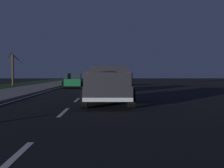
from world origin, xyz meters
TOP-DOWN VIEW (x-y plane):
  - ground at (27.00, 0.00)m, footprint 144.00×144.00m
  - sidewalk_shoulder at (27.00, 5.70)m, footprint 108.00×4.00m
  - lane_markings at (29.28, 2.51)m, footprint 108.00×3.54m
  - pickup_truck at (12.93, -1.75)m, footprint 5.46×2.35m
  - sedan_white at (22.52, -1.56)m, footprint 4.42×2.05m
  - sedan_green at (28.42, 1.74)m, footprint 4.44×2.08m
  - bare_tree_far at (35.35, 10.41)m, footprint 1.98×1.85m

SIDE VIEW (x-z plane):
  - ground at x=27.00m, z-range 0.00..0.00m
  - lane_markings at x=29.28m, z-range 0.00..0.01m
  - sidewalk_shoulder at x=27.00m, z-range 0.00..0.12m
  - sedan_white at x=22.52m, z-range 0.01..1.55m
  - sedan_green at x=28.42m, z-range 0.01..1.55m
  - pickup_truck at x=12.93m, z-range 0.05..1.92m
  - bare_tree_far at x=35.35m, z-range 0.01..4.42m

